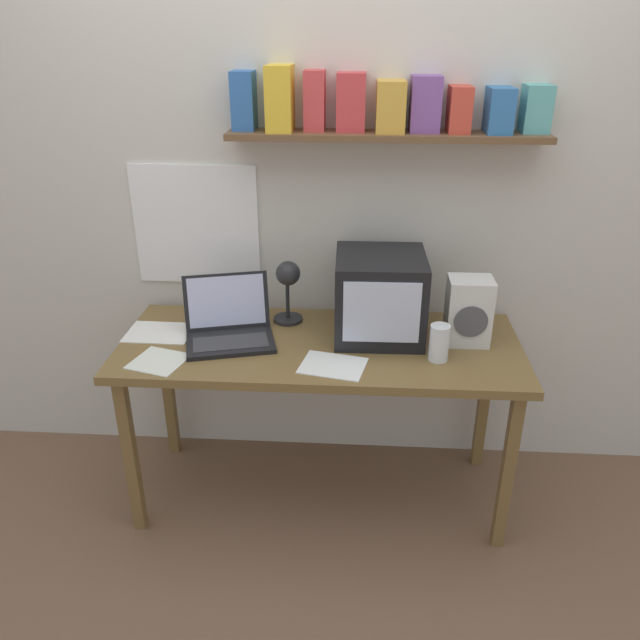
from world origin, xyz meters
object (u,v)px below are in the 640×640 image
space_heater (468,311)px  loose_paper_near_laptop (160,333)px  corner_desk (320,358)px  laptop (229,324)px  desk_lamp (288,283)px  open_notebook (333,366)px  loose_paper_near_monitor (159,361)px  juice_glass (439,344)px  crt_monitor (380,296)px

space_heater → loose_paper_near_laptop: 1.24m
corner_desk → laptop: bearing=176.5°
loose_paper_near_laptop → space_heater: bearing=0.3°
desk_lamp → open_notebook: 0.43m
loose_paper_near_monitor → open_notebook: same height
corner_desk → space_heater: bearing=4.9°
juice_glass → loose_paper_near_monitor: 1.05m
desk_lamp → open_notebook: size_ratio=1.08×
juice_glass → loose_paper_near_monitor: bearing=-175.3°
corner_desk → desk_lamp: (-0.14, 0.15, 0.26)m
loose_paper_near_monitor → laptop: bearing=43.5°
juice_glass → open_notebook: juice_glass is taller
laptop → loose_paper_near_laptop: 0.30m
space_heater → open_notebook: (-0.52, -0.23, -0.13)m
open_notebook → crt_monitor: bearing=58.5°
corner_desk → crt_monitor: size_ratio=4.33×
laptop → desk_lamp: bearing=15.0°
crt_monitor → loose_paper_near_monitor: bearing=-161.6°
space_heater → desk_lamp: bearing=171.7°
crt_monitor → laptop: 0.61m
laptop → loose_paper_near_monitor: size_ratio=1.74×
laptop → crt_monitor: bearing=-7.5°
open_notebook → desk_lamp: bearing=121.0°
corner_desk → crt_monitor: crt_monitor is taller
corner_desk → laptop: size_ratio=3.94×
space_heater → loose_paper_near_laptop: space_heater is taller
corner_desk → open_notebook: bearing=-71.9°
laptop → loose_paper_near_laptop: laptop is taller
crt_monitor → open_notebook: 0.37m
desk_lamp → loose_paper_near_laptop: size_ratio=1.08×
corner_desk → laptop: laptop is taller
loose_paper_near_laptop → open_notebook: same height
desk_lamp → space_heater: bearing=-18.9°
juice_glass → crt_monitor: bearing=137.4°
juice_glass → space_heater: space_heater is taller
space_heater → juice_glass: bearing=-128.9°
desk_lamp → loose_paper_near_monitor: size_ratio=1.24×
corner_desk → loose_paper_near_laptop: bearing=176.2°
space_heater → loose_paper_near_laptop: (-1.23, -0.01, -0.13)m
crt_monitor → desk_lamp: (-0.37, 0.05, 0.02)m
laptop → desk_lamp: 0.29m
desk_lamp → open_notebook: (0.20, -0.33, -0.19)m
crt_monitor → loose_paper_near_laptop: size_ratio=1.37×
juice_glass → open_notebook: 0.40m
corner_desk → laptop: 0.39m
open_notebook → corner_desk: bearing=108.1°
space_heater → loose_paper_near_laptop: bearing=-180.0°
space_heater → laptop: bearing=-178.6°
corner_desk → loose_paper_near_monitor: loose_paper_near_monitor is taller
crt_monitor → laptop: crt_monitor is taller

